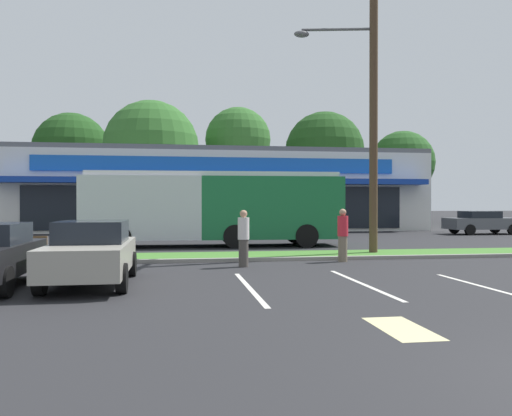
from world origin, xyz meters
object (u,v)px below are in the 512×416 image
at_px(car_0, 482,222).
at_px(city_bus, 214,206).
at_px(utility_pole, 370,89).
at_px(bus_stop_bench, 19,251).
at_px(car_2, 91,252).
at_px(pedestrian_near_bench, 244,238).
at_px(pedestrian_mid, 343,235).
at_px(car_3, 260,224).

bearing_deg(car_0, city_bus, -158.50).
xyz_separation_m(utility_pole, bus_stop_bench, (-11.45, -2.20, -5.54)).
height_order(utility_pole, car_0, utility_pole).
distance_m(bus_stop_bench, car_2, 4.24).
xyz_separation_m(utility_pole, car_2, (-8.93, -5.61, -5.29)).
distance_m(car_0, pedestrian_near_bench, 22.08).
xyz_separation_m(utility_pole, car_0, (11.70, 11.74, -5.30)).
distance_m(city_bus, car_2, 11.31).
bearing_deg(bus_stop_bench, car_2, 126.44).
xyz_separation_m(utility_pole, pedestrian_near_bench, (-4.98, -2.74, -5.20)).
relative_size(bus_stop_bench, pedestrian_near_bench, 0.94).
height_order(pedestrian_near_bench, pedestrian_mid, pedestrian_mid).
bearing_deg(car_2, city_bus, 161.10).
distance_m(car_2, car_3, 17.51).
relative_size(bus_stop_bench, car_0, 0.36).
height_order(bus_stop_bench, pedestrian_mid, pedestrian_mid).
xyz_separation_m(city_bus, pedestrian_mid, (3.68, -6.86, -0.90)).
height_order(car_0, pedestrian_mid, pedestrian_mid).
bearing_deg(car_2, utility_pole, 122.11).
bearing_deg(car_0, pedestrian_mid, -134.48).
bearing_deg(car_3, bus_stop_bench, 54.54).
relative_size(utility_pole, pedestrian_near_bench, 6.71).
height_order(utility_pole, pedestrian_mid, utility_pole).
bearing_deg(utility_pole, city_bus, 136.33).
relative_size(city_bus, pedestrian_mid, 6.59).
bearing_deg(city_bus, pedestrian_mid, 119.91).
distance_m(utility_pole, pedestrian_mid, 5.72).
bearing_deg(car_0, pedestrian_near_bench, -139.04).
bearing_deg(car_2, car_0, 130.05).
xyz_separation_m(car_0, pedestrian_near_bench, (-16.67, -14.47, 0.11)).
bearing_deg(pedestrian_mid, car_2, 50.15).
distance_m(car_2, pedestrian_near_bench, 4.89).
xyz_separation_m(utility_pole, pedestrian_mid, (-1.61, -1.81, -5.19)).
height_order(utility_pole, city_bus, utility_pole).
relative_size(car_0, car_3, 1.03).
height_order(utility_pole, pedestrian_near_bench, utility_pole).
relative_size(car_2, pedestrian_mid, 2.51).
distance_m(bus_stop_bench, pedestrian_mid, 9.86).
relative_size(bus_stop_bench, pedestrian_mid, 0.93).
xyz_separation_m(bus_stop_bench, car_3, (9.13, 12.81, 0.26)).
xyz_separation_m(bus_stop_bench, pedestrian_near_bench, (6.47, -0.53, 0.35)).
distance_m(car_0, car_3, 14.06).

